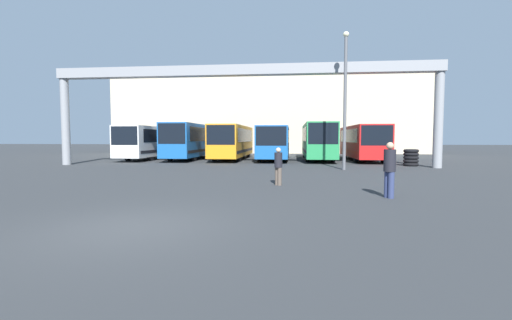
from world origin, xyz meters
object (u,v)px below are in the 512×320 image
object	(u,v)px
bus_slot_2	(233,140)
bus_slot_3	(275,141)
pedestrian_mid_right	(390,168)
tire_stack	(411,158)
bus_slot_4	(318,139)
bus_slot_0	(154,140)
bus_slot_1	(192,139)
pedestrian_far_center	(278,165)
lamp_post	(345,96)
bus_slot_5	(362,141)

from	to	relation	value
bus_slot_2	bus_slot_3	bearing A→B (deg)	-3.90
pedestrian_mid_right	tire_stack	bearing A→B (deg)	133.07
bus_slot_2	bus_slot_3	xyz separation A→B (m)	(3.94, -0.27, -0.07)
bus_slot_4	tire_stack	xyz separation A→B (m)	(6.13, -6.56, -1.28)
bus_slot_0	tire_stack	size ratio (longest dim) A/B	10.04
bus_slot_0	bus_slot_1	xyz separation A→B (m)	(3.94, -0.32, 0.12)
bus_slot_2	pedestrian_far_center	distance (m)	18.10
tire_stack	bus_slot_4	bearing A→B (deg)	133.06
bus_slot_4	bus_slot_3	bearing A→B (deg)	-173.15
bus_slot_3	bus_slot_4	bearing A→B (deg)	6.85
lamp_post	bus_slot_4	bearing A→B (deg)	95.19
bus_slot_0	bus_slot_4	distance (m)	15.77
bus_slot_0	pedestrian_far_center	xyz separation A→B (m)	(12.86, -17.86, -0.91)
bus_slot_2	tire_stack	xyz separation A→B (m)	(14.02, -6.36, -1.20)
bus_slot_2	pedestrian_mid_right	size ratio (longest dim) A/B	5.96
bus_slot_4	tire_stack	size ratio (longest dim) A/B	9.59
pedestrian_mid_right	pedestrian_far_center	size ratio (longest dim) A/B	1.17
bus_slot_1	bus_slot_2	size ratio (longest dim) A/B	1.03
bus_slot_3	lamp_post	bearing A→B (deg)	-63.25
bus_slot_4	pedestrian_mid_right	xyz separation A→B (m)	(0.89, -20.28, -0.89)
bus_slot_1	pedestrian_far_center	distance (m)	19.70
tire_stack	bus_slot_2	bearing A→B (deg)	155.60
bus_slot_1	pedestrian_far_center	size ratio (longest dim) A/B	7.16
bus_slot_1	bus_slot_3	xyz separation A→B (m)	(7.88, -0.43, -0.15)
bus_slot_1	bus_slot_3	world-z (taller)	bus_slot_1
bus_slot_1	tire_stack	bearing A→B (deg)	-19.95
bus_slot_3	lamp_post	distance (m)	11.18
bus_slot_2	bus_slot_4	bearing A→B (deg)	1.49
bus_slot_0	bus_slot_3	size ratio (longest dim) A/B	1.14
bus_slot_3	tire_stack	bearing A→B (deg)	-31.15
bus_slot_5	bus_slot_1	bearing A→B (deg)	178.33
bus_slot_4	lamp_post	world-z (taller)	lamp_post
bus_slot_0	bus_slot_5	world-z (taller)	bus_slot_5
bus_slot_3	bus_slot_5	distance (m)	7.88
bus_slot_0	tire_stack	world-z (taller)	bus_slot_0
bus_slot_3	pedestrian_far_center	distance (m)	17.17
bus_slot_0	bus_slot_4	world-z (taller)	bus_slot_4
pedestrian_mid_right	bus_slot_4	bearing A→B (deg)	156.49
tire_stack	bus_slot_5	bearing A→B (deg)	109.89
bus_slot_5	pedestrian_mid_right	distance (m)	20.03
bus_slot_1	bus_slot_3	distance (m)	7.90
bus_slot_0	tire_stack	xyz separation A→B (m)	(21.90, -6.84, -1.16)
bus_slot_4	bus_slot_1	bearing A→B (deg)	-179.77
bus_slot_3	tire_stack	size ratio (longest dim) A/B	8.80
bus_slot_1	bus_slot_4	size ratio (longest dim) A/B	0.99
bus_slot_1	bus_slot_2	world-z (taller)	bus_slot_1
bus_slot_2	lamp_post	xyz separation A→B (m)	(8.80, -9.91, 2.83)
bus_slot_1	tire_stack	world-z (taller)	bus_slot_1
bus_slot_2	lamp_post	bearing A→B (deg)	-48.40
pedestrian_mid_right	tire_stack	world-z (taller)	pedestrian_mid_right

